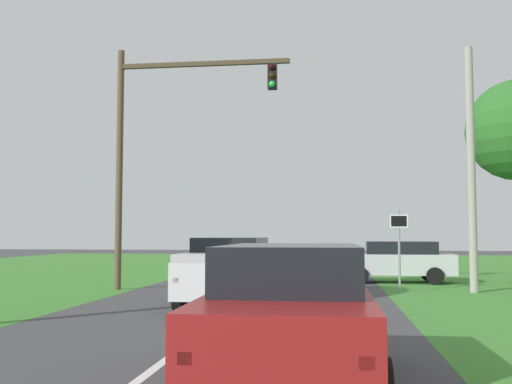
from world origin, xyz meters
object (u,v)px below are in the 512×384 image
object	(u,v)px
crossing_suv_far	(396,261)
traffic_light	(159,134)
utility_pole_right	(471,168)
red_suv_near	(291,311)
pickup_truck_lead	(232,271)
keep_moving_sign	(399,240)

from	to	relation	value
crossing_suv_far	traffic_light	bearing A→B (deg)	-153.22
traffic_light	utility_pole_right	world-z (taller)	traffic_light
red_suv_near	traffic_light	xyz separation A→B (m)	(-5.62, 12.67, 4.58)
pickup_truck_lead	utility_pole_right	bearing A→B (deg)	33.94
crossing_suv_far	keep_moving_sign	bearing A→B (deg)	-94.52
traffic_light	pickup_truck_lead	bearing A→B (deg)	-52.70
red_suv_near	pickup_truck_lead	xyz separation A→B (m)	(-2.18, 8.16, 0.01)
pickup_truck_lead	crossing_suv_far	size ratio (longest dim) A/B	1.12
red_suv_near	pickup_truck_lead	bearing A→B (deg)	104.97
red_suv_near	utility_pole_right	xyz separation A→B (m)	(5.25, 13.16, 3.24)
pickup_truck_lead	crossing_suv_far	world-z (taller)	pickup_truck_lead
keep_moving_sign	crossing_suv_far	world-z (taller)	keep_moving_sign
pickup_truck_lead	keep_moving_sign	size ratio (longest dim) A/B	1.90
crossing_suv_far	utility_pole_right	xyz separation A→B (m)	(2.15, -3.91, 3.32)
pickup_truck_lead	utility_pole_right	size ratio (longest dim) A/B	0.62
traffic_light	keep_moving_sign	size ratio (longest dim) A/B	3.13
pickup_truck_lead	traffic_light	world-z (taller)	traffic_light
traffic_light	crossing_suv_far	size ratio (longest dim) A/B	1.85
red_suv_near	traffic_light	bearing A→B (deg)	113.91
pickup_truck_lead	crossing_suv_far	distance (m)	10.35
traffic_light	keep_moving_sign	xyz separation A→B (m)	(8.39, 0.23, -3.79)
keep_moving_sign	utility_pole_right	bearing A→B (deg)	5.96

